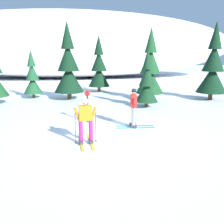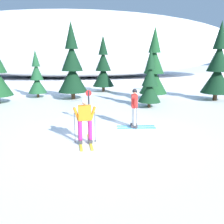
# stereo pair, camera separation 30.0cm
# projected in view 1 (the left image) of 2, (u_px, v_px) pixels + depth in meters

# --- Properties ---
(ground_plane) EXTENTS (120.00, 120.00, 0.00)m
(ground_plane) POSITION_uv_depth(u_px,v_px,m) (110.00, 135.00, 9.92)
(ground_plane) COLOR white
(skier_red_jacket) EXTENTS (1.72, 0.77, 1.75)m
(skier_red_jacket) POSITION_uv_depth(u_px,v_px,m) (134.00, 108.00, 10.75)
(skier_red_jacket) COLOR #2893CC
(skier_red_jacket) RESTS_ON ground
(skier_orange_jacket) EXTENTS (0.84, 1.77, 1.69)m
(skier_orange_jacket) POSITION_uv_depth(u_px,v_px,m) (86.00, 120.00, 8.74)
(skier_orange_jacket) COLOR gold
(skier_orange_jacket) RESTS_ON ground
(pine_tree_left) EXTENTS (1.37, 1.37, 3.54)m
(pine_tree_left) POSITION_uv_depth(u_px,v_px,m) (32.00, 78.00, 17.90)
(pine_tree_left) COLOR #47301E
(pine_tree_left) RESTS_ON ground
(pine_tree_center_left) EXTENTS (2.10, 2.10, 5.43)m
(pine_tree_center_left) POSITION_uv_depth(u_px,v_px,m) (68.00, 68.00, 17.16)
(pine_tree_center_left) COLOR #47301E
(pine_tree_center_left) RESTS_ON ground
(pine_tree_center) EXTENTS (1.85, 1.85, 4.79)m
(pine_tree_center) POSITION_uv_depth(u_px,v_px,m) (99.00, 68.00, 20.79)
(pine_tree_center) COLOR #47301E
(pine_tree_center) RESTS_ON ground
(pine_tree_center_right) EXTENTS (1.38, 1.38, 3.56)m
(pine_tree_center_right) POSITION_uv_depth(u_px,v_px,m) (147.00, 83.00, 14.70)
(pine_tree_center_right) COLOR #47301E
(pine_tree_center_right) RESTS_ON ground
(pine_tree_right) EXTENTS (1.94, 1.94, 5.03)m
(pine_tree_right) POSITION_uv_depth(u_px,v_px,m) (150.00, 70.00, 16.96)
(pine_tree_right) COLOR #47301E
(pine_tree_right) RESTS_ON ground
(pine_tree_far_right) EXTENTS (2.08, 2.08, 5.40)m
(pine_tree_far_right) POSITION_uv_depth(u_px,v_px,m) (213.00, 68.00, 16.98)
(pine_tree_far_right) COLOR #47301E
(pine_tree_far_right) RESTS_ON ground
(snow_ridge_background) EXTENTS (46.62, 17.58, 8.86)m
(snow_ridge_background) POSITION_uv_depth(u_px,v_px,m) (67.00, 45.00, 33.44)
(snow_ridge_background) COLOR white
(snow_ridge_background) RESTS_ON ground
(trail_marker_post) EXTENTS (0.28, 0.07, 1.56)m
(trail_marker_post) POSITION_uv_depth(u_px,v_px,m) (87.00, 104.00, 11.53)
(trail_marker_post) COLOR black
(trail_marker_post) RESTS_ON ground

